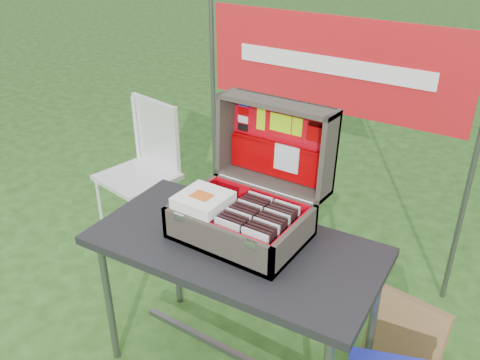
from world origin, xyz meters
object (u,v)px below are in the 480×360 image
Objects in this scene: table at (235,312)px; chair at (138,179)px; cardboard_box at (405,335)px; suitcase at (248,177)px.

table is 1.36m from chair.
table is 0.88m from cardboard_box.
cardboard_box is at bearing 29.88° from suitcase.
chair reaches higher than cardboard_box.
chair is (-1.20, 0.50, -0.58)m from suitcase.
table is 2.29× the size of suitcase.
table reaches higher than cardboard_box.
suitcase reaches higher than cardboard_box.
chair is at bearing 157.30° from suitcase.
suitcase is 1.41× the size of cardboard_box.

